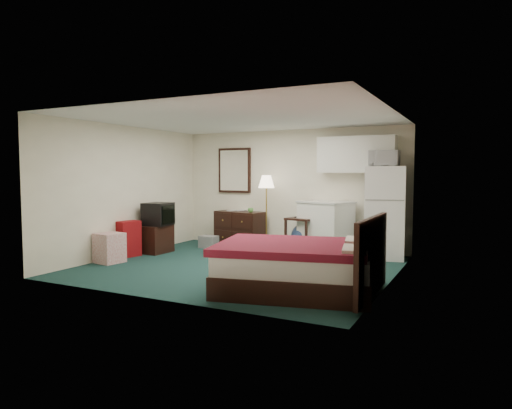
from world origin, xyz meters
The scene contains 25 objects.
floor centered at (0.00, 0.00, 0.00)m, with size 5.00×4.50×0.01m, color black.
ceiling centered at (0.00, 0.00, 2.50)m, with size 5.00×4.50×0.01m, color beige.
walls centered at (0.00, 0.00, 1.25)m, with size 5.01×4.51×2.50m.
mirror centered at (-1.35, 2.22, 1.65)m, with size 0.80×0.06×1.00m, color white, non-canonical shape.
upper_cabinets centered at (1.45, 2.08, 1.95)m, with size 1.50×0.35×0.70m, color white, non-canonical shape.
headboard centered at (2.46, -1.07, 0.55)m, with size 0.06×1.56×1.00m, color black, non-canonical shape.
dresser centered at (-1.08, 1.98, 0.38)m, with size 1.10×0.50×0.75m, color black, non-canonical shape.
floor_lamp centered at (-0.38, 1.85, 0.77)m, with size 0.34×0.34×1.55m, color gold, non-canonical shape.
desk centered at (0.44, 1.83, 0.35)m, with size 0.55×0.55×0.69m, color black, non-canonical shape.
exercise_ball centered at (0.45, 1.96, 0.29)m, with size 0.58×0.58×0.58m, color navy.
kitchen_counter centered at (0.90, 1.91, 0.50)m, with size 0.92×0.70×1.01m, color white, non-canonical shape.
fridge centered at (2.02, 1.88, 0.86)m, with size 0.71×0.71×1.72m, color white, non-canonical shape.
bed centered at (1.44, -1.07, 0.32)m, with size 1.99×1.56×0.64m, color maroon, non-canonical shape.
tv_stand centered at (-2.21, 0.44, 0.27)m, with size 0.55×0.60×0.55m, color black, non-canonical shape.
suitcase centered at (-2.35, -0.13, 0.34)m, with size 0.26×0.42×0.68m, color #640A04, non-canonical shape.
retail_box centered at (-2.24, -0.74, 0.26)m, with size 0.42×0.42×0.53m, color white, non-canonical shape.
file_bin centered at (-1.54, 1.41, 0.13)m, with size 0.36×0.27×0.25m, color gray, non-canonical shape.
cardboard_box_a centered at (0.19, 1.61, 0.11)m, with size 0.25×0.22×0.22m, color #896E51, non-canonical shape.
cardboard_box_b centered at (0.28, 1.48, 0.12)m, with size 0.20×0.23×0.23m, color #896E51, non-canonical shape.
laptop centered at (0.47, 1.84, 0.81)m, with size 0.33×0.27×0.23m, color black, non-canonical shape.
crt_tv centered at (-2.14, 0.49, 0.77)m, with size 0.49×0.53×0.45m, color black, non-canonical shape.
microwave centered at (2.02, 1.86, 1.90)m, with size 0.53×0.29×0.36m, color white.
book_a centered at (-1.37, 2.04, 0.86)m, with size 0.16×0.02×0.22m, color #896E51.
book_b centered at (-1.20, 2.12, 0.86)m, with size 0.16×0.02×0.22m, color #896E51.
mug centered at (-0.76, 1.86, 0.81)m, with size 0.12×0.10×0.12m, color #529640.
Camera 1 is at (3.69, -6.75, 1.60)m, focal length 32.00 mm.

